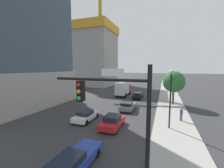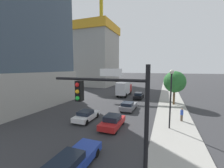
# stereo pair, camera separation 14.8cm
# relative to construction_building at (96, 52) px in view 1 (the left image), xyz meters

# --- Properties ---
(sidewalk) EXTENTS (4.47, 120.00, 0.15)m
(sidewalk) POSITION_rel_construction_building_xyz_m (26.21, -28.47, -12.73)
(sidewalk) COLOR #9E9B93
(sidewalk) RESTS_ON ground
(construction_building) EXTENTS (17.01, 15.67, 32.28)m
(construction_building) POSITION_rel_construction_building_xyz_m (0.00, 0.00, 0.00)
(construction_building) COLOR #9E9B93
(construction_building) RESTS_ON ground
(traffic_light_pole) EXTENTS (4.98, 0.48, 6.66)m
(traffic_light_pole) POSITION_rel_construction_building_xyz_m (22.89, -44.55, -8.19)
(traffic_light_pole) COLOR black
(traffic_light_pole) RESTS_ON sidewalk
(street_lamp) EXTENTS (0.44, 0.44, 6.34)m
(street_lamp) POSITION_rel_construction_building_xyz_m (25.65, -34.53, -8.55)
(street_lamp) COLOR black
(street_lamp) RESTS_ON sidewalk
(street_tree) EXTENTS (3.80, 3.80, 6.00)m
(street_tree) POSITION_rel_construction_building_xyz_m (26.58, -23.10, -8.57)
(street_tree) COLOR brown
(street_tree) RESTS_ON sidewalk
(car_white) EXTENTS (1.83, 4.10, 1.30)m
(car_white) POSITION_rel_construction_building_xyz_m (15.77, -35.34, -12.14)
(car_white) COLOR silver
(car_white) RESTS_ON ground
(car_blue) EXTENTS (1.76, 4.74, 1.32)m
(car_blue) POSITION_rel_construction_building_xyz_m (19.65, -43.57, -12.13)
(car_blue) COLOR #233D9E
(car_blue) RESTS_ON ground
(car_red) EXTENTS (1.91, 4.04, 1.42)m
(car_red) POSITION_rel_construction_building_xyz_m (19.65, -36.22, -12.11)
(car_red) COLOR red
(car_red) RESTS_ON ground
(car_black) EXTENTS (1.75, 4.39, 1.41)m
(car_black) POSITION_rel_construction_building_xyz_m (19.65, -19.77, -12.10)
(car_black) COLOR black
(car_black) RESTS_ON ground
(car_gray) EXTENTS (1.94, 4.32, 1.38)m
(car_gray) POSITION_rel_construction_building_xyz_m (19.65, -28.94, -12.12)
(car_gray) COLOR slate
(car_gray) RESTS_ON ground
(box_truck) EXTENTS (2.28, 6.54, 3.40)m
(box_truck) POSITION_rel_construction_building_xyz_m (15.77, -17.91, -10.94)
(box_truck) COLOR #B21E1E
(box_truck) RESTS_ON ground
(pedestrian_blue_shirt) EXTENTS (0.34, 0.34, 1.59)m
(pedestrian_blue_shirt) POSITION_rel_construction_building_xyz_m (27.10, -31.67, -11.85)
(pedestrian_blue_shirt) COLOR brown
(pedestrian_blue_shirt) RESTS_ON sidewalk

